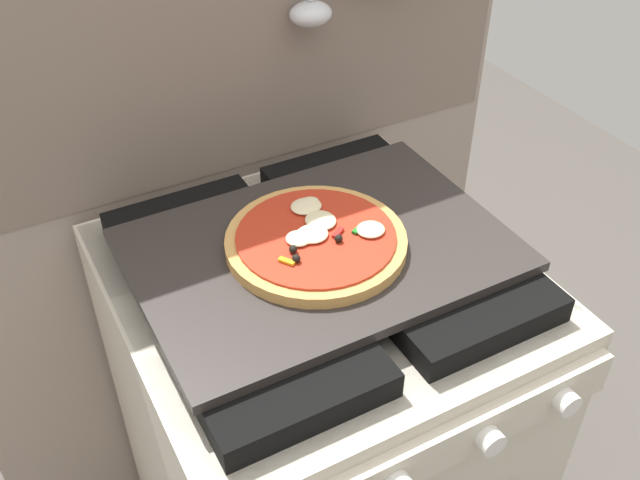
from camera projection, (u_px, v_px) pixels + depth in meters
kitchen_backsplash at (238, 199)px, 1.37m from camera, size 1.10×0.09×1.55m
stove at (320, 441)px, 1.35m from camera, size 0.60×0.64×0.90m
baking_tray at (320, 250)px, 1.07m from camera, size 0.54×0.38×0.02m
pizza_left at (316, 240)px, 1.06m from camera, size 0.26×0.26×0.03m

